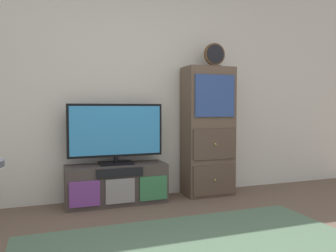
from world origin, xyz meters
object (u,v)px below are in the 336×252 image
at_px(media_console, 117,184).
at_px(desk_clock, 214,55).
at_px(television, 116,132).
at_px(side_cabinet, 208,132).

xyz_separation_m(media_console, desk_clock, (1.17, -0.00, 1.45)).
bearing_deg(television, desk_clock, -1.40).
relative_size(side_cabinet, desk_clock, 5.38).
distance_m(media_console, desk_clock, 1.86).
xyz_separation_m(television, desk_clock, (1.17, -0.03, 0.88)).
bearing_deg(television, side_cabinet, -0.71).
height_order(television, side_cabinet, side_cabinet).
bearing_deg(media_console, television, 90.00).
distance_m(television, desk_clock, 1.47).
distance_m(television, side_cabinet, 1.10).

